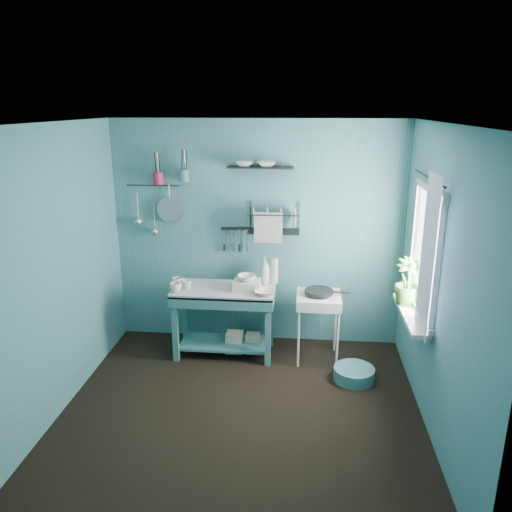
# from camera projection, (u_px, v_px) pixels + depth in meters

# --- Properties ---
(floor) EXTENTS (3.20, 3.20, 0.00)m
(floor) POSITION_uv_depth(u_px,v_px,m) (241.00, 411.00, 4.47)
(floor) COLOR black
(floor) RESTS_ON ground
(ceiling) EXTENTS (3.20, 3.20, 0.00)m
(ceiling) POSITION_uv_depth(u_px,v_px,m) (238.00, 123.00, 3.75)
(ceiling) COLOR silver
(ceiling) RESTS_ON ground
(wall_back) EXTENTS (3.20, 0.00, 3.20)m
(wall_back) POSITION_uv_depth(u_px,v_px,m) (257.00, 235.00, 5.54)
(wall_back) COLOR #3B7279
(wall_back) RESTS_ON ground
(wall_front) EXTENTS (3.20, 0.00, 3.20)m
(wall_front) POSITION_uv_depth(u_px,v_px,m) (204.00, 373.00, 2.68)
(wall_front) COLOR #3B7279
(wall_front) RESTS_ON ground
(wall_left) EXTENTS (0.00, 3.00, 3.00)m
(wall_left) POSITION_uv_depth(u_px,v_px,m) (54.00, 274.00, 4.26)
(wall_left) COLOR #3B7279
(wall_left) RESTS_ON ground
(wall_right) EXTENTS (0.00, 3.00, 3.00)m
(wall_right) POSITION_uv_depth(u_px,v_px,m) (439.00, 287.00, 3.96)
(wall_right) COLOR #3B7279
(wall_right) RESTS_ON ground
(work_counter) EXTENTS (1.12, 0.62, 0.77)m
(work_counter) POSITION_uv_depth(u_px,v_px,m) (224.00, 321.00, 5.41)
(work_counter) COLOR #367073
(work_counter) RESTS_ON floor
(mug_left) EXTENTS (0.12, 0.12, 0.10)m
(mug_left) POSITION_uv_depth(u_px,v_px,m) (176.00, 287.00, 5.18)
(mug_left) COLOR silver
(mug_left) RESTS_ON work_counter
(mug_mid) EXTENTS (0.14, 0.14, 0.09)m
(mug_mid) POSITION_uv_depth(u_px,v_px,m) (187.00, 285.00, 5.27)
(mug_mid) COLOR silver
(mug_mid) RESTS_ON work_counter
(mug_right) EXTENTS (0.17, 0.17, 0.10)m
(mug_right) POSITION_uv_depth(u_px,v_px,m) (178.00, 282.00, 5.33)
(mug_right) COLOR silver
(mug_right) RESTS_ON work_counter
(wash_tub) EXTENTS (0.28, 0.22, 0.10)m
(wash_tub) POSITION_uv_depth(u_px,v_px,m) (247.00, 285.00, 5.24)
(wash_tub) COLOR beige
(wash_tub) RESTS_ON work_counter
(tub_bowl) EXTENTS (0.20, 0.19, 0.06)m
(tub_bowl) POSITION_uv_depth(u_px,v_px,m) (247.00, 278.00, 5.22)
(tub_bowl) COLOR silver
(tub_bowl) RESTS_ON wash_tub
(soap_bottle) EXTENTS (0.11, 0.12, 0.30)m
(soap_bottle) POSITION_uv_depth(u_px,v_px,m) (265.00, 270.00, 5.41)
(soap_bottle) COLOR beige
(soap_bottle) RESTS_ON work_counter
(water_bottle) EXTENTS (0.09, 0.09, 0.28)m
(water_bottle) POSITION_uv_depth(u_px,v_px,m) (274.00, 271.00, 5.42)
(water_bottle) COLOR #B2C0C6
(water_bottle) RESTS_ON work_counter
(counter_bowl) EXTENTS (0.22, 0.22, 0.05)m
(counter_bowl) POSITION_uv_depth(u_px,v_px,m) (265.00, 292.00, 5.11)
(counter_bowl) COLOR silver
(counter_bowl) RESTS_ON work_counter
(hotplate_stand) EXTENTS (0.47, 0.47, 0.73)m
(hotplate_stand) POSITION_uv_depth(u_px,v_px,m) (318.00, 327.00, 5.30)
(hotplate_stand) COLOR silver
(hotplate_stand) RESTS_ON floor
(frying_pan) EXTENTS (0.30, 0.30, 0.03)m
(frying_pan) POSITION_uv_depth(u_px,v_px,m) (319.00, 292.00, 5.19)
(frying_pan) COLOR black
(frying_pan) RESTS_ON hotplate_stand
(knife_strip) EXTENTS (0.32, 0.07, 0.03)m
(knife_strip) POSITION_uv_depth(u_px,v_px,m) (235.00, 228.00, 5.51)
(knife_strip) COLOR black
(knife_strip) RESTS_ON wall_back
(dish_rack) EXTENTS (0.57, 0.28, 0.32)m
(dish_rack) POSITION_uv_depth(u_px,v_px,m) (274.00, 218.00, 5.33)
(dish_rack) COLOR black
(dish_rack) RESTS_ON wall_back
(upper_shelf) EXTENTS (0.70, 0.19, 0.01)m
(upper_shelf) POSITION_uv_depth(u_px,v_px,m) (260.00, 167.00, 5.22)
(upper_shelf) COLOR black
(upper_shelf) RESTS_ON wall_back
(shelf_bowl_left) EXTENTS (0.20, 0.20, 0.05)m
(shelf_bowl_left) POSITION_uv_depth(u_px,v_px,m) (244.00, 165.00, 5.23)
(shelf_bowl_left) COLOR silver
(shelf_bowl_left) RESTS_ON upper_shelf
(shelf_bowl_right) EXTENTS (0.23, 0.23, 0.05)m
(shelf_bowl_right) POSITION_uv_depth(u_px,v_px,m) (266.00, 163.00, 5.20)
(shelf_bowl_right) COLOR silver
(shelf_bowl_right) RESTS_ON upper_shelf
(utensil_cup_magenta) EXTENTS (0.11, 0.11, 0.13)m
(utensil_cup_magenta) POSITION_uv_depth(u_px,v_px,m) (158.00, 178.00, 5.38)
(utensil_cup_magenta) COLOR #9E1D47
(utensil_cup_magenta) RESTS_ON wall_back
(utensil_cup_teal) EXTENTS (0.11, 0.11, 0.13)m
(utensil_cup_teal) POSITION_uv_depth(u_px,v_px,m) (184.00, 176.00, 5.34)
(utensil_cup_teal) COLOR teal
(utensil_cup_teal) RESTS_ON wall_back
(colander) EXTENTS (0.28, 0.03, 0.28)m
(colander) POSITION_uv_depth(u_px,v_px,m) (170.00, 209.00, 5.50)
(colander) COLOR #A6A8AE
(colander) RESTS_ON wall_back
(ladle_outer) EXTENTS (0.01, 0.01, 0.30)m
(ladle_outer) POSITION_uv_depth(u_px,v_px,m) (138.00, 206.00, 5.54)
(ladle_outer) COLOR #A6A8AE
(ladle_outer) RESTS_ON wall_back
(ladle_inner) EXTENTS (0.01, 0.01, 0.30)m
(ladle_inner) POSITION_uv_depth(u_px,v_px,m) (154.00, 216.00, 5.55)
(ladle_inner) COLOR #A6A8AE
(ladle_inner) RESTS_ON wall_back
(hook_rail) EXTENTS (0.60, 0.01, 0.01)m
(hook_rail) POSITION_uv_depth(u_px,v_px,m) (153.00, 185.00, 5.46)
(hook_rail) COLOR black
(hook_rail) RESTS_ON wall_back
(window_glass) EXTENTS (0.00, 1.10, 1.10)m
(window_glass) POSITION_uv_depth(u_px,v_px,m) (426.00, 252.00, 4.35)
(window_glass) COLOR white
(window_glass) RESTS_ON wall_right
(windowsill) EXTENTS (0.16, 0.95, 0.04)m
(windowsill) POSITION_uv_depth(u_px,v_px,m) (410.00, 314.00, 4.53)
(windowsill) COLOR silver
(windowsill) RESTS_ON wall_right
(curtain) EXTENTS (0.00, 1.35, 1.35)m
(curtain) POSITION_uv_depth(u_px,v_px,m) (427.00, 257.00, 4.05)
(curtain) COLOR white
(curtain) RESTS_ON wall_right
(curtain_rod) EXTENTS (0.02, 1.05, 0.02)m
(curtain_rod) POSITION_uv_depth(u_px,v_px,m) (429.00, 178.00, 4.16)
(curtain_rod) COLOR black
(curtain_rod) RESTS_ON wall_right
(potted_plant) EXTENTS (0.31, 0.31, 0.45)m
(potted_plant) POSITION_uv_depth(u_px,v_px,m) (408.00, 281.00, 4.65)
(potted_plant) COLOR #3C722D
(potted_plant) RESTS_ON windowsill
(storage_tin_large) EXTENTS (0.18, 0.18, 0.22)m
(storage_tin_large) POSITION_uv_depth(u_px,v_px,m) (234.00, 342.00, 5.53)
(storage_tin_large) COLOR tan
(storage_tin_large) RESTS_ON floor
(storage_tin_small) EXTENTS (0.15, 0.15, 0.20)m
(storage_tin_small) POSITION_uv_depth(u_px,v_px,m) (253.00, 342.00, 5.54)
(storage_tin_small) COLOR tan
(storage_tin_small) RESTS_ON floor
(floor_basin) EXTENTS (0.41, 0.41, 0.13)m
(floor_basin) POSITION_uv_depth(u_px,v_px,m) (354.00, 374.00, 4.96)
(floor_basin) COLOR teal
(floor_basin) RESTS_ON floor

